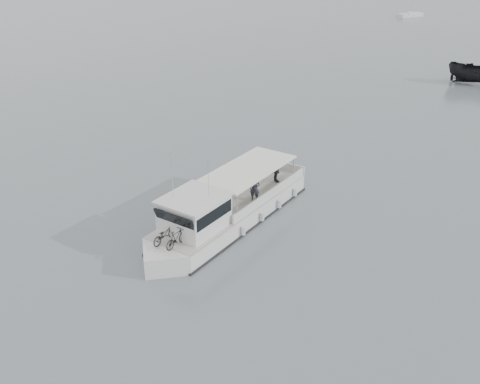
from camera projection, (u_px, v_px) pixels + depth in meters
ground at (273, 233)px, 29.24m from camera, size 1400.00×1400.00×0.00m
tour_boat at (221, 213)px, 29.35m from camera, size 12.79×6.89×5.46m
dark_motorboat at (478, 73)px, 57.66m from camera, size 5.03×6.45×2.36m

